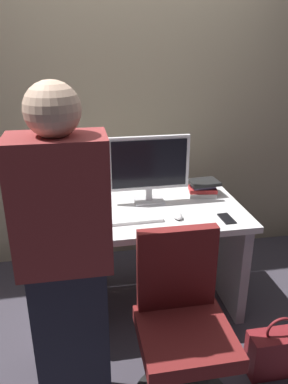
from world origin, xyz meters
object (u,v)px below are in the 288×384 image
keyboard (127,219)px  cell_phone (227,219)px  office_chair (182,334)px  handbag (277,352)px  book_stack (203,187)px  monitor (149,166)px  person_at_desk (66,266)px  mouse (177,216)px  cup_near_keyboard (64,220)px  desk (143,243)px

keyboard → cell_phone: 0.61m
office_chair → handbag: 0.66m
book_stack → office_chair: bearing=-112.8°
monitor → office_chair: bearing=-90.6°
person_at_desk → keyboard: bearing=59.4°
keyboard → cell_phone: bearing=-9.6°
monitor → mouse: (0.13, -0.28, -0.24)m
monitor → cup_near_keyboard: size_ratio=5.35×
monitor → mouse: monitor is taller
monitor → cell_phone: monitor is taller
desk → handbag: (0.65, -0.71, -0.37)m
cell_phone → handbag: bearing=-74.5°
handbag → mouse: bearing=128.6°
office_chair → person_at_desk: (-0.53, 0.06, 0.41)m
mouse → cup_near_keyboard: size_ratio=0.99×
mouse → book_stack: 0.44m
desk → monitor: size_ratio=2.46×
mouse → handbag: 0.96m
mouse → cell_phone: (0.30, -0.07, -0.01)m
desk → cell_phone: cell_phone is taller
keyboard → cell_phone: (0.61, -0.09, -0.01)m
keyboard → cup_near_keyboard: (-0.38, -0.02, 0.04)m
person_at_desk → monitor: (0.54, 0.86, 0.16)m
office_chair → person_at_desk: 0.67m
office_chair → monitor: bearing=89.4°
person_at_desk → book_stack: (0.94, 0.92, -0.04)m
office_chair → cell_phone: size_ratio=6.53×
mouse → cell_phone: bearing=-13.0°
monitor → keyboard: 0.40m
book_stack → handbag: book_stack is taller
handbag → book_stack: bearing=101.1°
keyboard → cell_phone: size_ratio=2.99×
mouse → handbag: size_ratio=0.26×
desk → mouse: size_ratio=13.27×
person_at_desk → cell_phone: (0.96, 0.51, -0.09)m
desk → person_at_desk: bearing=-123.0°
cup_near_keyboard → desk: bearing=16.9°
keyboard → person_at_desk: bearing=-121.9°
monitor → cell_phone: bearing=-39.5°
monitor → handbag: (0.58, -0.85, -0.86)m
monitor → cell_phone: 0.60m
person_at_desk → mouse: size_ratio=16.39×
office_chair → cup_near_keyboard: (-0.55, 0.63, 0.36)m
desk → handbag: bearing=-47.9°
mouse → book_stack: (0.28, 0.34, 0.04)m
monitor → cup_near_keyboard: (-0.56, -0.28, -0.21)m
monitor → handbag: 1.34m
office_chair → cup_near_keyboard: 0.92m
cup_near_keyboard → keyboard: bearing=3.6°
handbag → person_at_desk: bearing=-179.4°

